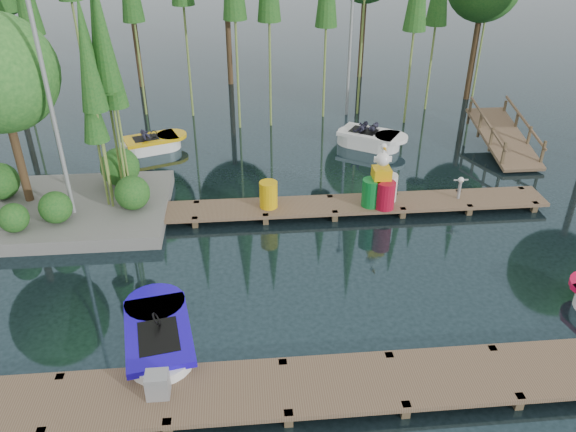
{
  "coord_description": "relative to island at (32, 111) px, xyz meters",
  "views": [
    {
      "loc": [
        -0.63,
        -12.02,
        8.34
      ],
      "look_at": [
        0.5,
        0.5,
        1.1
      ],
      "focal_mm": 35.0,
      "sensor_mm": 36.0,
      "label": 1
    }
  ],
  "objects": [
    {
      "name": "boat_yellow_far",
      "position": [
        2.38,
        4.51,
        -2.93
      ],
      "size": [
        2.66,
        1.87,
        1.22
      ],
      "rotation": [
        0.0,
        0.0,
        0.0
      ],
      "color": "white",
      "rests_on": "ground"
    },
    {
      "name": "seagull_post",
      "position": [
        12.17,
        -0.79,
        -2.41
      ],
      "size": [
        0.44,
        0.24,
        0.71
      ],
      "color": "gray",
      "rests_on": "far_dock"
    },
    {
      "name": "utility_cabinet",
      "position": [
        3.95,
        -7.79,
        -2.63
      ],
      "size": [
        0.42,
        0.35,
        0.51
      ],
      "primitive_type": "cube",
      "color": "gray",
      "rests_on": "near_dock"
    },
    {
      "name": "island",
      "position": [
        0.0,
        0.0,
        0.0
      ],
      "size": [
        6.2,
        4.2,
        6.75
      ],
      "color": "slate",
      "rests_on": "ground"
    },
    {
      "name": "boat_blue",
      "position": [
        3.79,
        -6.27,
        -2.9
      ],
      "size": [
        1.8,
        3.08,
        0.97
      ],
      "rotation": [
        0.0,
        0.0,
        0.18
      ],
      "color": "white",
      "rests_on": "ground"
    },
    {
      "name": "near_dock",
      "position": [
        6.3,
        -7.79,
        -2.95
      ],
      "size": [
        18.0,
        1.5,
        0.5
      ],
      "color": "brown",
      "rests_on": "ground"
    },
    {
      "name": "ground_plane",
      "position": [
        6.3,
        -3.29,
        -3.18
      ],
      "size": [
        90.0,
        90.0,
        0.0
      ],
      "primitive_type": "plane",
      "color": "#1C2F35"
    },
    {
      "name": "ramp",
      "position": [
        15.3,
        3.21,
        -2.6
      ],
      "size": [
        1.5,
        3.94,
        1.49
      ],
      "color": "brown",
      "rests_on": "ground"
    },
    {
      "name": "drum_cluster",
      "position": [
        9.73,
        -0.94,
        -2.32
      ],
      "size": [
        1.12,
        1.02,
        1.93
      ],
      "color": "#0B6925",
      "rests_on": "far_dock"
    },
    {
      "name": "far_dock",
      "position": [
        7.3,
        -0.79,
        -2.95
      ],
      "size": [
        15.0,
        1.2,
        0.5
      ],
      "color": "brown",
      "rests_on": "ground"
    },
    {
      "name": "lamp_island",
      "position": [
        0.8,
        -0.79,
        1.08
      ],
      "size": [
        0.3,
        0.3,
        7.25
      ],
      "color": "gray",
      "rests_on": "ground"
    },
    {
      "name": "boat_white_far",
      "position": [
        10.53,
        4.17,
        -2.9
      ],
      "size": [
        2.94,
        2.52,
        1.29
      ],
      "rotation": [
        0.0,
        0.0,
        0.11
      ],
      "color": "white",
      "rests_on": "ground"
    },
    {
      "name": "lamp_rear",
      "position": [
        10.3,
        7.71,
        1.08
      ],
      "size": [
        0.3,
        0.3,
        7.25
      ],
      "color": "gray",
      "rests_on": "ground"
    },
    {
      "name": "yellow_barrel",
      "position": [
        6.41,
        -0.79,
        -2.48
      ],
      "size": [
        0.53,
        0.53,
        0.8
      ],
      "primitive_type": "cylinder",
      "color": "#DAA50B",
      "rests_on": "far_dock"
    }
  ]
}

